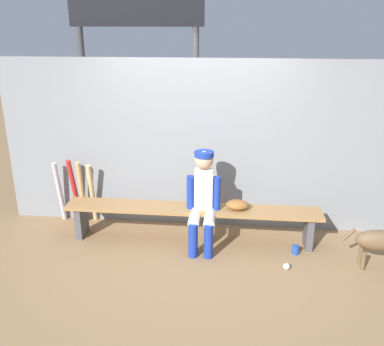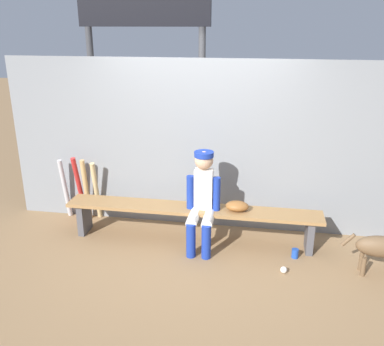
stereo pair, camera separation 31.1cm
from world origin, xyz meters
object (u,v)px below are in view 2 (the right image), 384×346
object	(u,v)px
baseball	(284,270)
cup_on_bench	(207,204)
cup_on_ground	(295,253)
player_seated	(202,198)
bat_aluminum_silver	(65,188)
baseball_glove	(237,206)
bat_wood_natural	(96,191)
bat_aluminum_red	(80,188)
dugout_bench	(192,214)
bat_wood_tan	(86,190)
scoreboard	(148,28)

from	to	relation	value
baseball	cup_on_bench	bearing A→B (deg)	149.15
baseball	cup_on_ground	size ratio (longest dim) A/B	0.67
player_seated	bat_aluminum_silver	xyz separation A→B (m)	(-2.00, 0.49, -0.21)
baseball_glove	cup_on_bench	size ratio (longest dim) A/B	2.55
bat_wood_natural	bat_aluminum_red	xyz separation A→B (m)	(-0.24, -0.00, 0.03)
dugout_bench	baseball	size ratio (longest dim) A/B	42.58
dugout_bench	cup_on_bench	xyz separation A→B (m)	(0.19, 0.00, 0.14)
bat_wood_tan	cup_on_bench	xyz separation A→B (m)	(1.72, -0.35, 0.07)
baseball	cup_on_bench	distance (m)	1.18
cup_on_ground	scoreboard	distance (m)	3.63
baseball_glove	bat_wood_tan	bearing A→B (deg)	170.36
bat_aluminum_silver	scoreboard	xyz separation A→B (m)	(0.99, 1.01, 2.09)
bat_wood_natural	cup_on_bench	distance (m)	1.63
bat_wood_tan	cup_on_bench	size ratio (longest dim) A/B	8.10
bat_wood_natural	scoreboard	bearing A→B (deg)	62.51
baseball_glove	bat_aluminum_red	world-z (taller)	bat_aluminum_red
bat_aluminum_silver	cup_on_bench	xyz separation A→B (m)	(2.04, -0.38, 0.08)
bat_wood_natural	scoreboard	world-z (taller)	scoreboard
bat_wood_natural	cup_on_ground	distance (m)	2.74
player_seated	baseball	bearing A→B (deg)	-24.29
bat_aluminum_red	bat_wood_natural	bearing A→B (deg)	0.90
baseball	cup_on_bench	xyz separation A→B (m)	(-0.93, 0.55, 0.47)
dugout_bench	bat_aluminum_red	distance (m)	1.68
player_seated	bat_wood_tan	distance (m)	1.75
baseball_glove	bat_wood_natural	world-z (taller)	bat_wood_natural
scoreboard	player_seated	bearing A→B (deg)	-56.15
baseball	scoreboard	bearing A→B (deg)	135.59
player_seated	bat_aluminum_silver	world-z (taller)	player_seated
player_seated	baseball_glove	world-z (taller)	player_seated
bat_aluminum_silver	player_seated	bearing A→B (deg)	-13.85
scoreboard	bat_aluminum_silver	bearing A→B (deg)	-134.33
bat_aluminum_silver	bat_wood_natural	bearing A→B (deg)	-0.63
bat_wood_natural	bat_aluminum_silver	xyz separation A→B (m)	(-0.46, 0.01, 0.00)
bat_aluminum_red	scoreboard	bearing A→B (deg)	53.03
player_seated	bat_aluminum_silver	bearing A→B (deg)	166.15
dugout_bench	bat_aluminum_silver	world-z (taller)	bat_aluminum_silver
cup_on_bench	bat_wood_natural	bearing A→B (deg)	166.76
cup_on_ground	cup_on_bench	xyz separation A→B (m)	(-1.07, 0.21, 0.46)
cup_on_ground	bat_wood_tan	bearing A→B (deg)	168.74
dugout_bench	bat_wood_tan	distance (m)	1.57
bat_aluminum_silver	cup_on_ground	bearing A→B (deg)	-10.62
bat_aluminum_silver	baseball	distance (m)	3.14
bat_wood_natural	bat_aluminum_silver	bearing A→B (deg)	179.37
player_seated	bat_wood_tan	xyz separation A→B (m)	(-1.67, 0.46, -0.20)
baseball	bat_wood_tan	bearing A→B (deg)	161.15
baseball	scoreboard	distance (m)	3.73
bat_aluminum_red	scoreboard	size ratio (longest dim) A/B	0.26
bat_wood_natural	bat_wood_tan	distance (m)	0.14
bat_wood_natural	baseball	distance (m)	2.71
player_seated	scoreboard	xyz separation A→B (m)	(-1.01, 1.50, 1.88)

